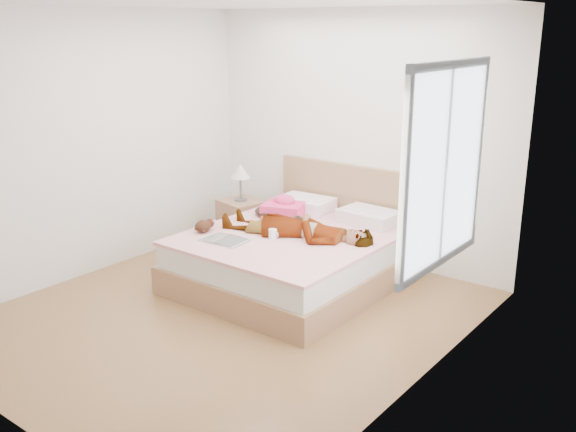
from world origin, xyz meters
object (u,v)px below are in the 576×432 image
object	(u,v)px
bed	(300,253)
plush_toy	(204,226)
coffee_mug	(273,234)
woman	(298,224)
nightstand	(241,220)
magazine	(224,240)
phone	(283,200)
towel	(284,207)

from	to	relation	value
bed	plush_toy	distance (m)	0.97
coffee_mug	plush_toy	bearing A→B (deg)	-158.57
woman	nightstand	bearing A→B (deg)	-124.94
magazine	nightstand	distance (m)	1.30
phone	magazine	bearing A→B (deg)	-98.33
bed	plush_toy	xyz separation A→B (m)	(-0.70, -0.60, 0.30)
bed	coffee_mug	xyz separation A→B (m)	(-0.05, -0.34, 0.28)
woman	towel	xyz separation A→B (m)	(-0.50, 0.41, -0.02)
towel	nightstand	world-z (taller)	nightstand
phone	plush_toy	distance (m)	0.94
phone	towel	distance (m)	0.08
woman	coffee_mug	world-z (taller)	woman
towel	nightstand	bearing A→B (deg)	173.62
coffee_mug	plush_toy	distance (m)	0.70
woman	nightstand	xyz separation A→B (m)	(-1.17, 0.48, -0.30)
woman	towel	world-z (taller)	towel
magazine	plush_toy	xyz separation A→B (m)	(-0.33, 0.08, 0.05)
plush_toy	nightstand	xyz separation A→B (m)	(-0.40, 0.98, -0.26)
bed	nightstand	bearing A→B (deg)	161.04
bed	phone	bearing A→B (deg)	146.06
magazine	coffee_mug	bearing A→B (deg)	46.75
towel	nightstand	distance (m)	0.73
plush_toy	coffee_mug	bearing A→B (deg)	21.43
phone	towel	world-z (taller)	towel
bed	woman	bearing A→B (deg)	-59.49
nightstand	magazine	bearing A→B (deg)	-55.26
woman	magazine	world-z (taller)	woman
nightstand	woman	bearing A→B (deg)	-22.57
woman	phone	size ratio (longest dim) A/B	17.06
woman	plush_toy	bearing A→B (deg)	-69.46
woman	phone	distance (m)	0.64
towel	coffee_mug	xyz separation A→B (m)	(0.38, -0.65, -0.04)
magazine	coffee_mug	distance (m)	0.46
woman	bed	bearing A→B (deg)	-161.87
woman	plush_toy	world-z (taller)	woman
bed	towel	bearing A→B (deg)	145.12
phone	coffee_mug	xyz separation A→B (m)	(0.38, -0.64, -0.12)
plush_toy	phone	bearing A→B (deg)	73.62
plush_toy	woman	bearing A→B (deg)	32.91
woman	bed	distance (m)	0.36
phone	towel	bearing A→B (deg)	72.00
magazine	nightstand	bearing A→B (deg)	124.74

